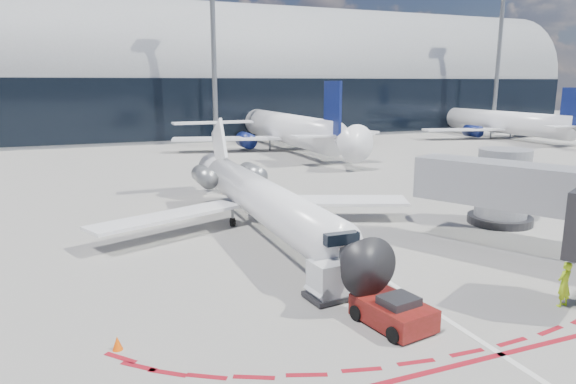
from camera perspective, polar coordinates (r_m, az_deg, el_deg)
name	(u,v)px	position (r m, az deg, el deg)	size (l,w,h in m)	color
ground	(341,251)	(27.86, 5.95, -6.56)	(260.00, 260.00, 0.00)	slate
apron_centerline	(325,241)	(29.56, 4.15, -5.41)	(0.25, 40.00, 0.01)	silver
apron_stop_bar	(501,354)	(19.28, 22.61, -16.32)	(14.00, 0.25, 0.01)	maroon
terminal_building	(161,85)	(89.18, -13.97, 11.51)	(150.00, 24.15, 24.00)	#95979A
jet_bridge	(530,193)	(30.63, 25.29, -0.14)	(10.03, 15.20, 4.90)	gray
light_mast_centre	(214,55)	(73.51, -8.24, 14.79)	(0.70, 0.70, 25.00)	slate
light_mast_east	(498,61)	(98.18, 22.32, 13.33)	(0.70, 0.70, 25.00)	slate
regional_jet	(258,196)	(31.30, -3.33, -0.45)	(20.35, 25.09, 6.28)	white
pushback_tug	(393,312)	(19.94, 11.61, -12.89)	(2.45, 4.82, 1.23)	#52130B
ramp_worker	(564,284)	(23.68, 28.34, -9.00)	(0.69, 0.45, 1.89)	#B8EF19
uld_container	(328,281)	(21.67, 4.51, -9.78)	(1.93, 1.70, 1.66)	black
safety_cone_left	(117,343)	(18.98, -18.43, -15.64)	(0.35, 0.35, 0.49)	#FF5605
bg_airliner_1	(283,107)	(69.80, -0.58, 9.43)	(34.92, 36.97, 11.30)	white
bg_airliner_2	(499,106)	(91.01, 22.38, 8.83)	(31.64, 33.51, 10.24)	white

